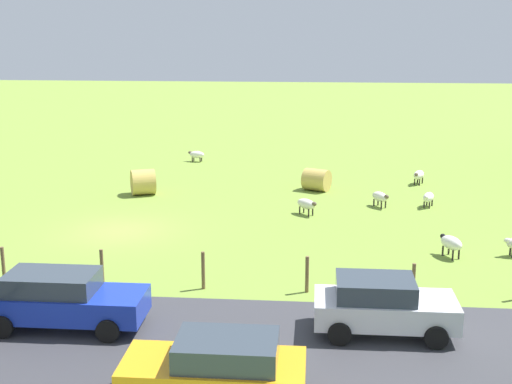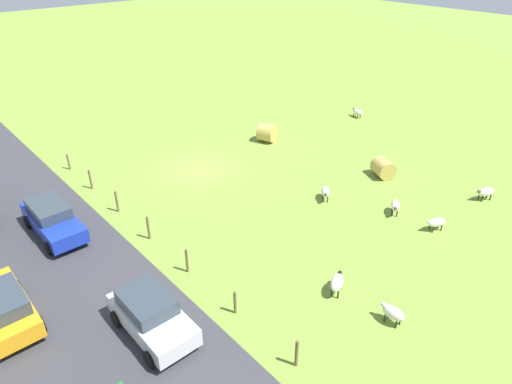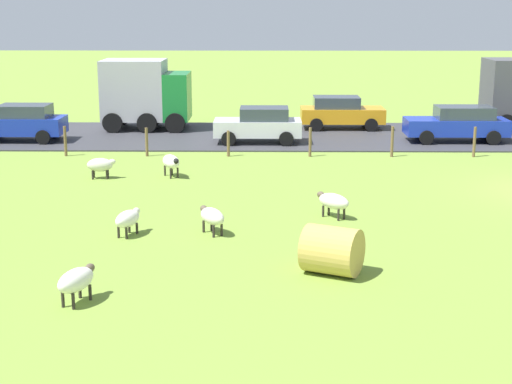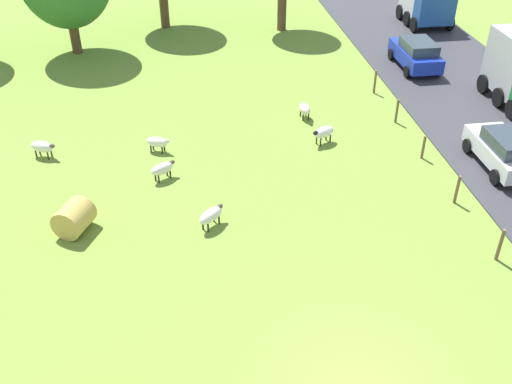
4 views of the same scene
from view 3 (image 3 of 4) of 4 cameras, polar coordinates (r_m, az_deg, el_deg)
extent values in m
cube|color=#38383D|center=(38.26, 15.53, 3.98)|extent=(8.00, 80.00, 0.06)
ellipsoid|color=white|center=(21.31, -9.45, -1.96)|extent=(1.06, 0.79, 0.45)
ellipsoid|color=silver|center=(21.65, -8.81, -1.41)|extent=(0.31, 0.27, 0.20)
cylinder|color=#2D2823|center=(21.68, -9.32, -2.58)|extent=(0.07, 0.07, 0.31)
cylinder|color=#2D2823|center=(21.55, -8.76, -2.66)|extent=(0.07, 0.07, 0.31)
cylinder|color=#2D2823|center=(21.25, -10.08, -2.95)|extent=(0.07, 0.07, 0.31)
cylinder|color=#2D2823|center=(21.12, -9.51, -3.03)|extent=(0.07, 0.07, 0.31)
ellipsoid|color=silver|center=(21.21, -3.23, -1.80)|extent=(1.11, 0.94, 0.46)
ellipsoid|color=brown|center=(21.60, -3.87, -1.24)|extent=(0.32, 0.29, 0.20)
cylinder|color=#2D2823|center=(21.49, -3.88, -2.55)|extent=(0.07, 0.07, 0.34)
cylinder|color=#2D2823|center=(21.60, -3.29, -2.45)|extent=(0.07, 0.07, 0.34)
cylinder|color=#2D2823|center=(21.01, -3.14, -2.91)|extent=(0.07, 0.07, 0.34)
cylinder|color=#2D2823|center=(21.13, -2.55, -2.81)|extent=(0.07, 0.07, 0.34)
ellipsoid|color=silver|center=(22.89, 5.75, -0.68)|extent=(1.10, 1.08, 0.46)
ellipsoid|color=brown|center=(23.20, 4.80, -0.20)|extent=(0.31, 0.31, 0.20)
cylinder|color=#2D2823|center=(23.08, 4.96, -1.42)|extent=(0.07, 0.07, 0.34)
cylinder|color=#2D2823|center=(23.26, 5.38, -1.31)|extent=(0.07, 0.07, 0.34)
cylinder|color=#2D2823|center=(22.69, 6.09, -1.70)|extent=(0.07, 0.07, 0.34)
cylinder|color=#2D2823|center=(22.88, 6.50, -1.59)|extent=(0.07, 0.07, 0.34)
ellipsoid|color=white|center=(16.78, -13.13, -6.34)|extent=(1.16, 0.87, 0.48)
ellipsoid|color=brown|center=(17.12, -12.14, -5.50)|extent=(0.31, 0.27, 0.20)
cylinder|color=#2D2823|center=(17.19, -12.84, -7.08)|extent=(0.07, 0.07, 0.34)
cylinder|color=#2D2823|center=(17.04, -12.11, -7.23)|extent=(0.07, 0.07, 0.34)
cylinder|color=#2D2823|center=(16.77, -14.03, -7.69)|extent=(0.07, 0.07, 0.34)
cylinder|color=#2D2823|center=(16.61, -13.30, -7.85)|extent=(0.07, 0.07, 0.34)
ellipsoid|color=white|center=(28.38, -6.27, 2.24)|extent=(1.16, 0.94, 0.50)
ellipsoid|color=black|center=(27.90, -5.91, 2.28)|extent=(0.31, 0.28, 0.20)
cylinder|color=#2D2823|center=(28.24, -5.78, 1.41)|extent=(0.07, 0.07, 0.38)
cylinder|color=#2D2823|center=(28.14, -6.30, 1.36)|extent=(0.07, 0.07, 0.38)
cylinder|color=#2D2823|center=(28.77, -6.21, 1.63)|extent=(0.07, 0.07, 0.38)
cylinder|color=#2D2823|center=(28.67, -6.72, 1.58)|extent=(0.07, 0.07, 0.38)
ellipsoid|color=silver|center=(28.50, -11.42, 1.97)|extent=(0.53, 0.94, 0.49)
ellipsoid|color=silver|center=(28.41, -10.56, 2.20)|extent=(0.19, 0.27, 0.20)
cylinder|color=#2D2823|center=(28.66, -10.84, 1.36)|extent=(0.07, 0.07, 0.32)
cylinder|color=#2D2823|center=(28.40, -10.92, 1.24)|extent=(0.07, 0.07, 0.32)
cylinder|color=#2D2823|center=(28.74, -11.84, 1.35)|extent=(0.07, 0.07, 0.32)
cylinder|color=#2D2823|center=(28.48, -11.93, 1.23)|extent=(0.07, 0.07, 0.32)
cylinder|color=tan|center=(18.19, 5.61, -4.29)|extent=(1.57, 1.63, 1.14)
cylinder|color=brown|center=(33.14, 15.78, 3.57)|extent=(0.12, 0.12, 1.25)
cylinder|color=brown|center=(32.43, 9.99, 3.68)|extent=(0.12, 0.12, 1.27)
cylinder|color=brown|center=(32.06, 4.01, 3.69)|extent=(0.12, 0.12, 1.21)
cylinder|color=brown|center=(32.06, -2.05, 3.59)|extent=(0.12, 0.12, 1.08)
cylinder|color=brown|center=(32.39, -8.05, 3.66)|extent=(0.12, 0.12, 1.19)
cylinder|color=brown|center=(33.07, -13.86, 3.66)|extent=(0.12, 0.12, 1.25)
cylinder|color=black|center=(41.54, 16.90, 5.33)|extent=(0.30, 0.96, 0.96)
cylinder|color=black|center=(39.14, 17.90, 4.78)|extent=(0.30, 0.96, 0.96)
cube|color=#197F33|center=(38.92, -5.81, 7.03)|extent=(2.52, 1.20, 2.30)
cube|color=#B2B2B7|center=(39.18, -8.93, 7.45)|extent=(2.52, 3.05, 2.94)
cylinder|color=black|center=(40.31, -5.57, 5.62)|extent=(0.30, 0.96, 0.96)
cylinder|color=black|center=(37.83, -5.98, 5.08)|extent=(0.30, 0.96, 0.96)
cylinder|color=black|center=(40.48, -7.50, 5.60)|extent=(0.30, 0.96, 0.96)
cylinder|color=black|center=(38.01, -8.03, 5.06)|extent=(0.30, 0.96, 0.96)
cylinder|color=black|center=(40.75, -9.84, 5.57)|extent=(0.30, 0.96, 0.96)
cylinder|color=black|center=(38.30, -10.52, 5.03)|extent=(0.30, 0.96, 0.96)
cube|color=orange|center=(39.14, 6.37, 5.65)|extent=(1.80, 4.13, 0.72)
cube|color=#333D47|center=(39.03, 5.94, 6.59)|extent=(1.59, 2.27, 0.56)
cylinder|color=black|center=(40.23, 8.14, 5.30)|extent=(0.22, 0.64, 0.64)
cylinder|color=black|center=(38.46, 8.48, 4.91)|extent=(0.22, 0.64, 0.64)
cylinder|color=black|center=(39.97, 4.31, 5.35)|extent=(0.22, 0.64, 0.64)
cylinder|color=black|center=(38.19, 4.47, 4.95)|extent=(0.22, 0.64, 0.64)
cube|color=#1933B2|center=(36.98, -17.05, 4.71)|extent=(1.79, 4.09, 0.77)
cube|color=#333D47|center=(36.80, -16.67, 5.74)|extent=(1.58, 2.25, 0.56)
cylinder|color=black|center=(35.81, -15.41, 3.91)|extent=(0.22, 0.64, 0.64)
cylinder|color=black|center=(37.51, -14.66, 4.39)|extent=(0.22, 0.64, 0.64)
cube|color=silver|center=(34.93, 0.12, 4.76)|extent=(1.76, 3.90, 0.71)
cube|color=#333D47|center=(34.83, 0.61, 5.79)|extent=(1.55, 2.15, 0.56)
cylinder|color=black|center=(34.15, -2.03, 3.94)|extent=(0.22, 0.64, 0.64)
cylinder|color=black|center=(35.89, -1.90, 4.42)|extent=(0.22, 0.64, 0.64)
cylinder|color=black|center=(34.13, 2.24, 3.93)|extent=(0.22, 0.64, 0.64)
cylinder|color=black|center=(35.86, 2.17, 4.41)|extent=(0.22, 0.64, 0.64)
cube|color=#1933B2|center=(36.33, 14.49, 4.68)|extent=(1.72, 4.56, 0.72)
cube|color=#333D47|center=(36.33, 15.08, 5.67)|extent=(1.51, 2.51, 0.56)
cylinder|color=black|center=(35.24, 12.43, 3.93)|extent=(0.22, 0.64, 0.64)
cylinder|color=black|center=(36.90, 11.91, 4.39)|extent=(0.22, 0.64, 0.64)
cylinder|color=black|center=(35.96, 17.07, 3.84)|extent=(0.22, 0.64, 0.64)
cylinder|color=black|center=(37.58, 16.36, 4.30)|extent=(0.22, 0.64, 0.64)
camera|label=1|loc=(52.60, 2.63, 16.11)|focal=48.39mm
camera|label=2|loc=(42.14, -17.47, 22.72)|focal=31.91mm
camera|label=4|loc=(29.42, 45.86, 23.51)|focal=41.19mm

